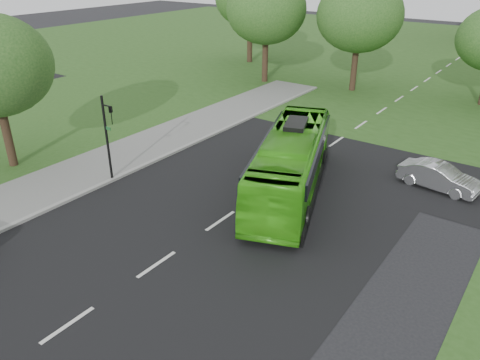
{
  "coord_description": "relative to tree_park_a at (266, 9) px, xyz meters",
  "views": [
    {
      "loc": [
        11.17,
        -12.1,
        10.75
      ],
      "look_at": [
        0.18,
        3.25,
        1.6
      ],
      "focal_mm": 35.0,
      "sensor_mm": 36.0,
      "label": 1
    }
  ],
  "objects": [
    {
      "name": "street_surfaces",
      "position": [
        11.83,
        -1.75,
        -6.33
      ],
      "size": [
        120.0,
        120.0,
        0.15
      ],
      "color": "black",
      "rests_on": "ground"
    },
    {
      "name": "traffic_light",
      "position": [
        5.15,
        -22.5,
        -3.68
      ],
      "size": [
        0.73,
        0.22,
        4.56
      ],
      "rotation": [
        0.0,
        0.0,
        0.26
      ],
      "color": "black",
      "rests_on": "ground"
    },
    {
      "name": "bus",
      "position": [
        13.21,
        -18.11,
        -4.82
      ],
      "size": [
        6.25,
        11.21,
        3.07
      ],
      "primitive_type": "imported",
      "rotation": [
        0.0,
        0.0,
        0.36
      ],
      "color": "#44BE1B",
      "rests_on": "ground"
    },
    {
      "name": "ground",
      "position": [
        12.21,
        -24.5,
        -6.36
      ],
      "size": [
        160.0,
        160.0,
        0.0
      ],
      "primitive_type": "plane",
      "color": "black",
      "rests_on": "ground"
    },
    {
      "name": "sedan",
      "position": [
        19.15,
        -13.52,
        -5.71
      ],
      "size": [
        4.07,
        1.85,
        1.3
      ],
      "primitive_type": "imported",
      "rotation": [
        0.0,
        0.0,
        1.45
      ],
      "color": "silver",
      "rests_on": "ground"
    },
    {
      "name": "tree_park_b",
      "position": [
        7.91,
        1.83,
        -0.14
      ],
      "size": [
        7.03,
        7.03,
        9.22
      ],
      "color": "black",
      "rests_on": "ground"
    },
    {
      "name": "tree_park_a",
      "position": [
        0.0,
        0.0,
        0.0
      ],
      "size": [
        7.05,
        7.05,
        9.37
      ],
      "color": "black",
      "rests_on": "ground"
    }
  ]
}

